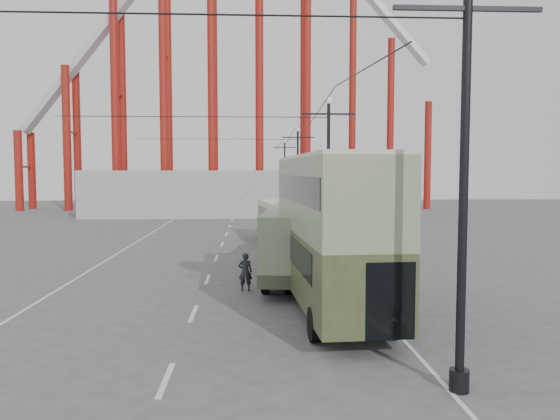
{
  "coord_description": "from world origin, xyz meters",
  "views": [
    {
      "loc": [
        1.04,
        -14.56,
        4.86
      ],
      "look_at": [
        2.39,
        11.98,
        3.0
      ],
      "focal_mm": 35.0,
      "sensor_mm": 36.0,
      "label": 1
    }
  ],
  "objects": [
    {
      "name": "roller_coaster",
      "position": [
        -2.49,
        56.89,
        22.92
      ],
      "size": [
        52.95,
        5.0,
        55.48
      ],
      "color": "maroon",
      "rests_on": "ground"
    },
    {
      "name": "lamp_post_far",
      "position": [
        5.6,
        40.0,
        4.68
      ],
      "size": [
        3.2,
        0.44,
        9.32
      ],
      "color": "black",
      "rests_on": "ground"
    },
    {
      "name": "single_decker_green",
      "position": [
        3.14,
        10.64,
        1.81
      ],
      "size": [
        3.89,
        11.57,
        3.21
      ],
      "rotation": [
        0.0,
        0.0,
        -0.11
      ],
      "color": "gray",
      "rests_on": "ground"
    },
    {
      "name": "double_decker_bus",
      "position": [
        3.75,
        3.97,
        3.04
      ],
      "size": [
        3.13,
        10.22,
        5.42
      ],
      "rotation": [
        0.0,
        0.0,
        0.06
      ],
      "color": "#353E21",
      "rests_on": "ground"
    },
    {
      "name": "single_decker_cream",
      "position": [
        3.11,
        22.48,
        1.58
      ],
      "size": [
        3.37,
        9.24,
        2.81
      ],
      "rotation": [
        0.0,
        0.0,
        0.12
      ],
      "color": "beige",
      "rests_on": "ground"
    },
    {
      "name": "lamp_post_distant",
      "position": [
        5.6,
        62.0,
        4.68
      ],
      "size": [
        3.2,
        0.44,
        9.32
      ],
      "color": "black",
      "rests_on": "ground"
    },
    {
      "name": "ground",
      "position": [
        0.0,
        0.0,
        0.0
      ],
      "size": [
        160.0,
        160.0,
        0.0
      ],
      "primitive_type": "plane",
      "color": "#4D4D50",
      "rests_on": "ground"
    },
    {
      "name": "road_markings",
      "position": [
        -0.86,
        19.7,
        0.01
      ],
      "size": [
        12.52,
        120.0,
        0.01
      ],
      "color": "silver",
      "rests_on": "ground"
    },
    {
      "name": "pedestrian",
      "position": [
        0.74,
        7.51,
        0.78
      ],
      "size": [
        0.59,
        0.4,
        1.57
      ],
      "primitive_type": "imported",
      "rotation": [
        0.0,
        0.0,
        3.1
      ],
      "color": "#222227",
      "rests_on": "ground"
    },
    {
      "name": "lamp_post_near",
      "position": [
        5.6,
        -3.0,
        7.86
      ],
      "size": [
        3.2,
        0.44,
        10.8
      ],
      "color": "black",
      "rests_on": "ground"
    },
    {
      "name": "lamp_post_mid",
      "position": [
        5.6,
        18.0,
        4.68
      ],
      "size": [
        3.2,
        0.44,
        9.32
      ],
      "color": "black",
      "rests_on": "ground"
    },
    {
      "name": "fairground_shed",
      "position": [
        -6.0,
        47.0,
        2.5
      ],
      "size": [
        22.0,
        10.0,
        5.0
      ],
      "primitive_type": "cube",
      "color": "#A2A29D",
      "rests_on": "ground"
    }
  ]
}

